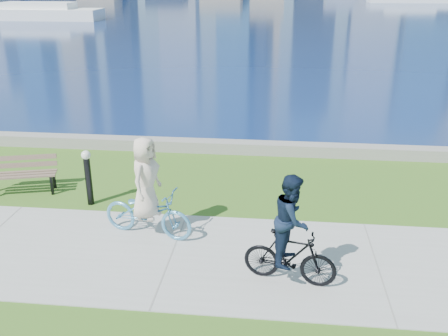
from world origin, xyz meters
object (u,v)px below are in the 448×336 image
(cyclist_man, at_px, (291,239))
(bollard_lamp, at_px, (88,174))
(park_bench, at_px, (21,171))
(cyclist_woman, at_px, (147,200))

(cyclist_man, bearing_deg, bollard_lamp, 71.43)
(park_bench, xyz_separation_m, cyclist_man, (6.70, -3.28, 0.34))
(park_bench, relative_size, cyclist_woman, 0.85)
(park_bench, relative_size, bollard_lamp, 1.35)
(bollard_lamp, relative_size, cyclist_man, 0.66)
(bollard_lamp, height_order, cyclist_man, cyclist_man)
(park_bench, relative_size, cyclist_man, 0.89)
(park_bench, height_order, bollard_lamp, bollard_lamp)
(bollard_lamp, bearing_deg, park_bench, 165.40)
(park_bench, bearing_deg, cyclist_man, -41.45)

